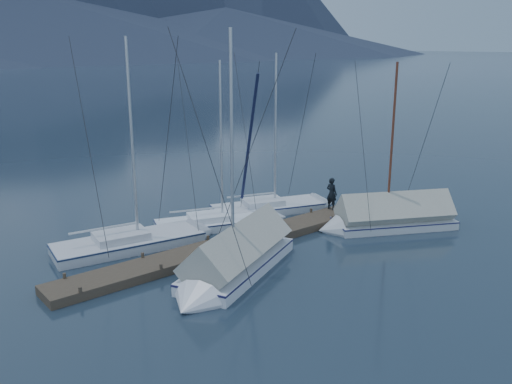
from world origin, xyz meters
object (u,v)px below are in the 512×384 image
sailboat_open_mid (232,222)px  sailboat_covered_near (384,220)px  sailboat_open_left (150,241)px  sailboat_open_right (283,207)px  sailboat_covered_far (231,264)px  person (332,194)px

sailboat_open_mid → sailboat_covered_near: bearing=-42.6°
sailboat_open_left → sailboat_open_right: bearing=0.5°
sailboat_covered_far → person: sailboat_covered_far is taller
sailboat_open_right → sailboat_covered_near: size_ratio=1.03×
sailboat_covered_far → person: bearing=18.3°
sailboat_open_right → person: 2.69m
sailboat_open_right → sailboat_open_left: bearing=-179.5°
person → sailboat_open_right: bearing=21.1°
sailboat_open_left → sailboat_open_mid: bearing=-2.7°
sailboat_covered_near → person: 2.95m
sailboat_open_left → person: (8.82, -2.14, 0.97)m
sailboat_open_right → sailboat_covered_far: 8.44m
sailboat_open_right → sailboat_open_mid: bearing=-175.7°
sailboat_open_mid → sailboat_open_right: (3.46, 0.26, 0.01)m
sailboat_open_left → sailboat_covered_far: bearing=-81.3°
sailboat_open_left → sailboat_covered_near: bearing=-28.0°
sailboat_open_left → sailboat_covered_far: (0.74, -4.80, 0.30)m
sailboat_open_mid → sailboat_open_right: sailboat_open_right is taller
sailboat_open_left → sailboat_open_right: size_ratio=1.09×
sailboat_open_left → sailboat_open_mid: sailboat_open_left is taller
sailboat_covered_near → person: sailboat_covered_near is taller
sailboat_open_left → sailboat_covered_far: 4.87m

